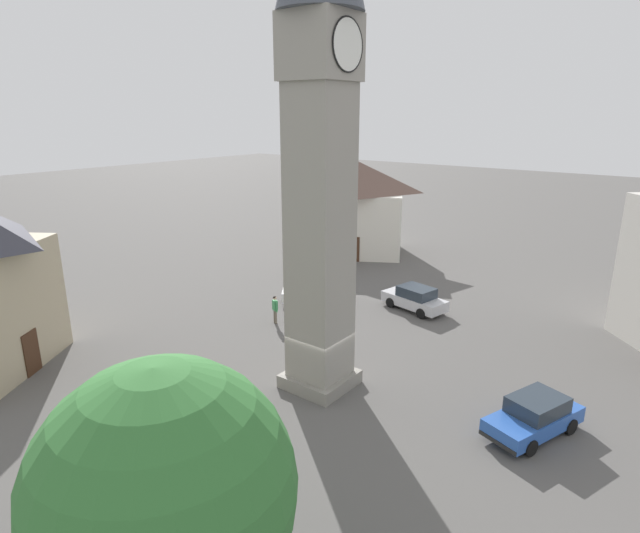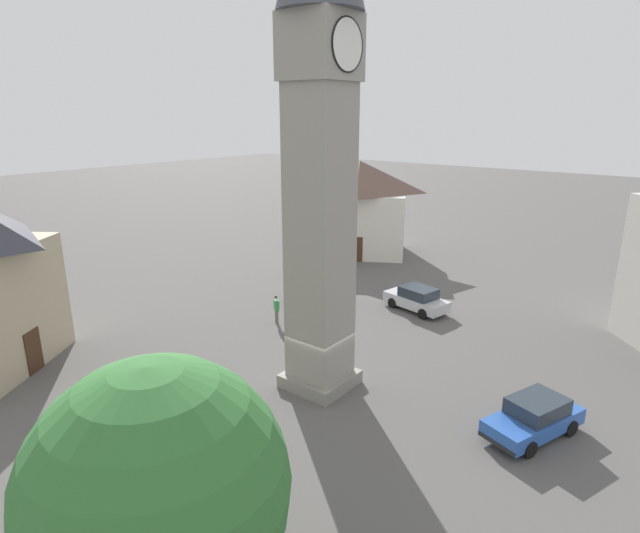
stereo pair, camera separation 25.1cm
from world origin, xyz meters
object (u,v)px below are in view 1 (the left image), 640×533
object	(u,v)px
car_blue_kerb	(314,292)
car_red_corner	(415,298)
building_shop_left	(356,207)
tree	(165,489)
clock_tower	(320,76)
car_silver_kerb	(163,383)
car_white_side	(534,416)
pedestrian	(275,307)

from	to	relation	value
car_blue_kerb	car_red_corner	world-z (taller)	same
building_shop_left	tree	bearing A→B (deg)	-152.66
clock_tower	building_shop_left	bearing A→B (deg)	29.91
tree	car_silver_kerb	bearing A→B (deg)	55.39
car_white_side	building_shop_left	distance (m)	27.83
car_red_corner	clock_tower	bearing A→B (deg)	-174.83
pedestrian	building_shop_left	bearing A→B (deg)	17.91
car_silver_kerb	tree	bearing A→B (deg)	-124.61
car_silver_kerb	car_white_side	bearing A→B (deg)	-61.94
pedestrian	car_silver_kerb	bearing A→B (deg)	-168.43
clock_tower	car_blue_kerb	bearing A→B (deg)	39.76
clock_tower	car_silver_kerb	bearing A→B (deg)	138.01
car_blue_kerb	tree	world-z (taller)	tree
clock_tower	car_silver_kerb	world-z (taller)	clock_tower
car_white_side	car_blue_kerb	bearing A→B (deg)	68.66
pedestrian	car_red_corner	bearing A→B (deg)	-38.43
car_blue_kerb	tree	bearing A→B (deg)	-149.62
clock_tower	building_shop_left	world-z (taller)	clock_tower
clock_tower	car_red_corner	bearing A→B (deg)	5.17
clock_tower	car_red_corner	distance (m)	16.73
car_silver_kerb	car_red_corner	size ratio (longest dim) A/B	0.97
building_shop_left	clock_tower	bearing A→B (deg)	-150.09
car_silver_kerb	building_shop_left	size ratio (longest dim) A/B	0.42
car_red_corner	building_shop_left	size ratio (longest dim) A/B	0.43
tree	car_red_corner	bearing A→B (deg)	14.38
clock_tower	pedestrian	distance (m)	14.49
car_blue_kerb	car_silver_kerb	distance (m)	13.41
building_shop_left	car_red_corner	bearing A→B (deg)	-131.14
tree	building_shop_left	world-z (taller)	building_shop_left
clock_tower	car_silver_kerb	distance (m)	14.29
car_silver_kerb	tree	xyz separation A→B (m)	(-6.49, -9.41, 3.61)
car_red_corner	pedestrian	xyz separation A→B (m)	(-6.92, 5.49, 0.25)
pedestrian	tree	xyz separation A→B (m)	(-15.74, -11.30, 3.37)
tree	car_white_side	bearing A→B (deg)	-16.37
car_blue_kerb	car_white_side	distance (m)	16.72
car_silver_kerb	car_white_side	xyz separation A→B (m)	(7.15, -13.42, 0.00)
clock_tower	building_shop_left	distance (m)	25.33
clock_tower	car_silver_kerb	xyz separation A→B (m)	(-5.11, 4.60, -12.52)
car_blue_kerb	car_white_side	size ratio (longest dim) A/B	0.97
car_silver_kerb	pedestrian	world-z (taller)	pedestrian
car_silver_kerb	car_white_side	distance (m)	15.20
car_blue_kerb	car_silver_kerb	xyz separation A→B (m)	(-13.24, -2.16, 0.00)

